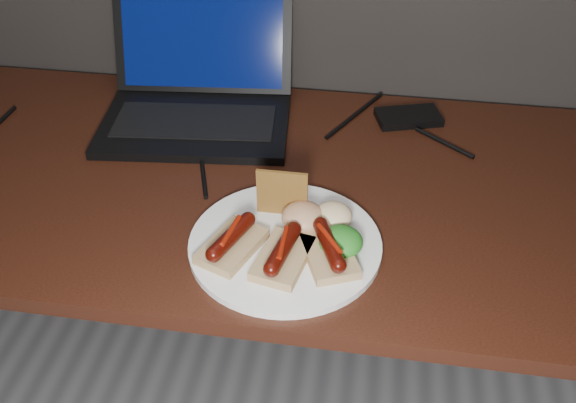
% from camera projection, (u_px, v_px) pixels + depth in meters
% --- Properties ---
extents(desk, '(1.40, 0.70, 0.75)m').
position_uv_depth(desk, '(238.00, 213.00, 1.24)').
color(desk, '#37180D').
rests_on(desk, ground).
extents(laptop, '(0.41, 0.37, 0.25)m').
position_uv_depth(laptop, '(198.00, 91.00, 1.33)').
color(laptop, black).
rests_on(laptop, desk).
extents(hard_drive, '(0.15, 0.11, 0.02)m').
position_uv_depth(hard_drive, '(408.00, 117.00, 1.34)').
color(hard_drive, black).
rests_on(hard_drive, desk).
extents(desk_cables, '(0.98, 0.42, 0.01)m').
position_uv_depth(desk_cables, '(237.00, 137.00, 1.29)').
color(desk_cables, black).
rests_on(desk_cables, desk).
extents(plate, '(0.34, 0.34, 0.01)m').
position_uv_depth(plate, '(285.00, 244.00, 1.03)').
color(plate, white).
rests_on(plate, desk).
extents(bread_sausage_left, '(0.11, 0.13, 0.04)m').
position_uv_depth(bread_sausage_left, '(232.00, 242.00, 1.00)').
color(bread_sausage_left, tan).
rests_on(bread_sausage_left, plate).
extents(bread_sausage_center, '(0.09, 0.13, 0.04)m').
position_uv_depth(bread_sausage_center, '(283.00, 254.00, 0.98)').
color(bread_sausage_center, tan).
rests_on(bread_sausage_center, plate).
extents(bread_sausage_right, '(0.11, 0.13, 0.04)m').
position_uv_depth(bread_sausage_right, '(329.00, 250.00, 0.99)').
color(bread_sausage_right, tan).
rests_on(bread_sausage_right, plate).
extents(crispbread, '(0.09, 0.01, 0.08)m').
position_uv_depth(crispbread, '(282.00, 193.00, 1.06)').
color(crispbread, olive).
rests_on(crispbread, plate).
extents(salad_greens, '(0.07, 0.07, 0.04)m').
position_uv_depth(salad_greens, '(341.00, 242.00, 1.00)').
color(salad_greens, '#125C18').
rests_on(salad_greens, plate).
extents(salsa_mound, '(0.07, 0.07, 0.04)m').
position_uv_depth(salsa_mound, '(303.00, 217.00, 1.05)').
color(salsa_mound, '#9F270F').
rests_on(salsa_mound, plate).
extents(coleslaw_mound, '(0.06, 0.06, 0.04)m').
position_uv_depth(coleslaw_mound, '(333.00, 215.00, 1.05)').
color(coleslaw_mound, silver).
rests_on(coleslaw_mound, plate).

